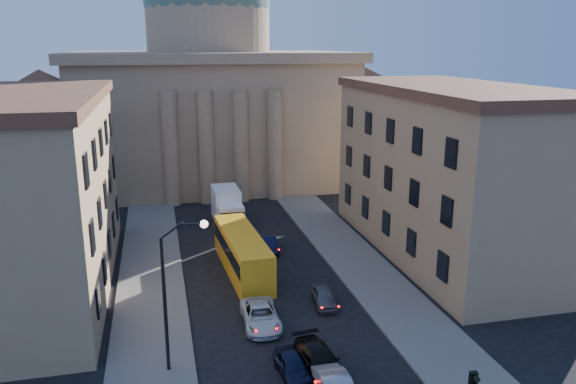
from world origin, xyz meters
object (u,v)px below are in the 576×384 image
object	(u,v)px
car_left_near	(292,366)
city_bus	(242,252)
street_lamp	(174,284)
box_truck	(227,208)

from	to	relation	value
car_left_near	city_bus	xyz separation A→B (m)	(-0.42, 15.39, 1.10)
street_lamp	car_left_near	bearing A→B (deg)	-18.23
box_truck	car_left_near	bearing A→B (deg)	-90.91
street_lamp	box_truck	size ratio (longest dim) A/B	1.34
street_lamp	box_truck	bearing A→B (deg)	76.70
city_bus	box_truck	size ratio (longest dim) A/B	1.76
street_lamp	car_left_near	xyz separation A→B (m)	(6.17, -2.03, -4.66)
street_lamp	car_left_near	size ratio (longest dim) A/B	2.39
street_lamp	car_left_near	world-z (taller)	street_lamp
box_truck	city_bus	bearing A→B (deg)	-92.79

